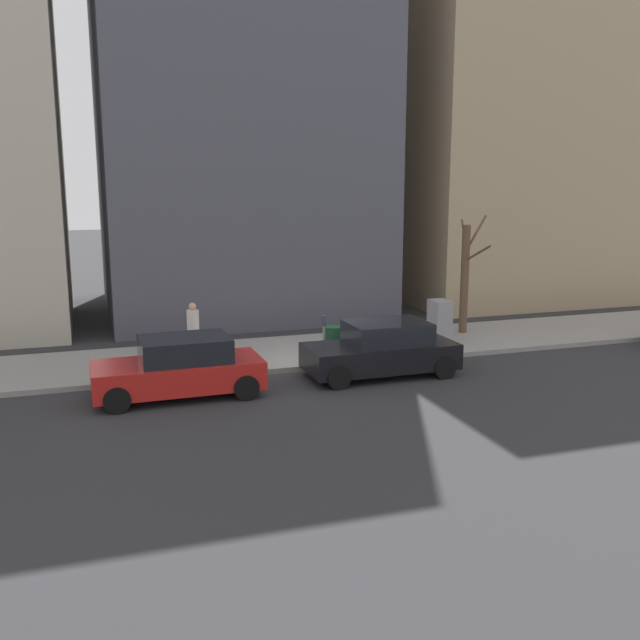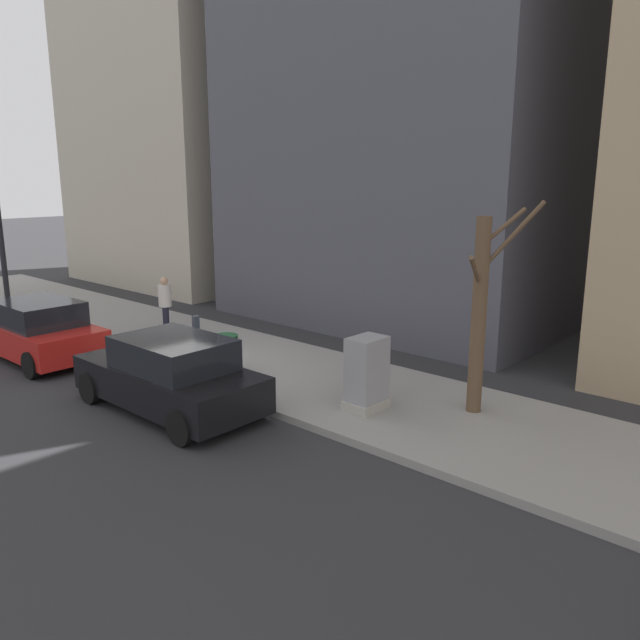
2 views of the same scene
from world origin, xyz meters
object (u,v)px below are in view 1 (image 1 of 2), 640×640
(parked_car_black, at_px, (382,350))
(parking_meter, at_px, (324,333))
(utility_box, at_px, (440,323))
(bare_tree, at_px, (465,276))
(trash_bin, at_px, (334,341))
(office_tower_left, at_px, (509,66))
(pedestrian_near_meter, at_px, (193,327))
(office_block_center, at_px, (230,16))
(parked_car_red, at_px, (180,368))

(parked_car_black, xyz_separation_m, parking_meter, (1.54, 1.19, 0.24))
(utility_box, relative_size, bare_tree, 0.36)
(utility_box, bearing_deg, trash_bin, 96.10)
(utility_box, distance_m, office_tower_left, 16.84)
(bare_tree, xyz_separation_m, trash_bin, (-1.70, 5.36, -1.52))
(parked_car_black, relative_size, utility_box, 2.95)
(pedestrian_near_meter, xyz_separation_m, office_block_center, (8.73, -3.13, 10.60))
(parked_car_black, height_order, office_tower_left, office_tower_left)
(parking_meter, bearing_deg, office_block_center, 2.42)
(parked_car_black, distance_m, parked_car_red, 5.60)
(parking_meter, xyz_separation_m, trash_bin, (0.45, -0.48, -0.38))
(parked_car_black, bearing_deg, bare_tree, -52.09)
(pedestrian_near_meter, bearing_deg, office_block_center, 108.78)
(parked_car_red, bearing_deg, utility_box, -74.45)
(parked_car_black, xyz_separation_m, bare_tree, (3.69, -4.65, 1.38))
(trash_bin, bearing_deg, bare_tree, -72.37)
(utility_box, relative_size, pedestrian_near_meter, 0.86)
(parked_car_black, xyz_separation_m, office_tower_left, (12.93, -11.86, 9.84))
(office_tower_left, bearing_deg, parked_car_black, 137.48)
(office_block_center, bearing_deg, parked_car_black, -172.19)
(parked_car_black, xyz_separation_m, parked_car_red, (-0.16, 5.59, 0.00))
(parking_meter, distance_m, trash_bin, 0.76)
(office_block_center, bearing_deg, parking_meter, -177.58)
(parked_car_black, bearing_deg, office_tower_left, -43.01)
(parked_car_black, relative_size, pedestrian_near_meter, 2.54)
(office_block_center, bearing_deg, office_tower_left, -85.42)
(pedestrian_near_meter, bearing_deg, parked_car_black, 5.22)
(office_tower_left, height_order, office_block_center, office_block_center)
(trash_bin, height_order, office_tower_left, office_tower_left)
(parking_meter, relative_size, office_block_center, 0.06)
(parking_meter, xyz_separation_m, utility_box, (0.85, -4.22, -0.13))
(parking_meter, bearing_deg, utility_box, -78.62)
(trash_bin, bearing_deg, parking_meter, 133.23)
(utility_box, xyz_separation_m, office_tower_left, (10.55, -8.83, 9.72))
(parking_meter, height_order, trash_bin, parking_meter)
(bare_tree, xyz_separation_m, office_tower_left, (9.24, -7.20, 8.46))
(parking_meter, distance_m, office_tower_left, 19.80)
(office_tower_left, bearing_deg, pedestrian_near_meter, 120.56)
(parked_car_red, bearing_deg, parking_meter, -69.84)
(office_tower_left, xyz_separation_m, office_block_center, (-1.08, 13.48, 1.11))
(parked_car_black, bearing_deg, utility_box, -52.30)
(bare_tree, height_order, office_block_center, office_block_center)
(utility_box, distance_m, pedestrian_near_meter, 7.83)
(parked_car_red, relative_size, parking_meter, 3.13)
(parking_meter, height_order, office_block_center, office_block_center)
(parking_meter, distance_m, office_block_center, 14.87)
(pedestrian_near_meter, bearing_deg, utility_box, 33.09)
(parked_car_black, bearing_deg, pedestrian_near_meter, 56.20)
(office_tower_left, bearing_deg, parked_car_red, 126.88)
(utility_box, height_order, trash_bin, utility_box)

